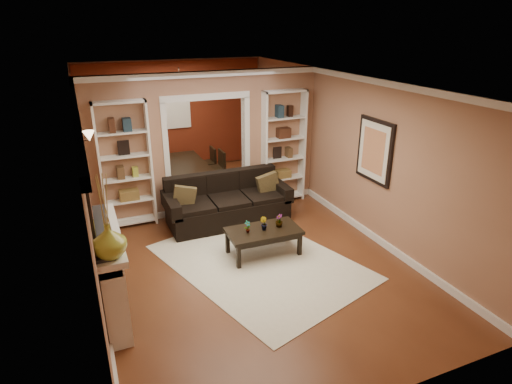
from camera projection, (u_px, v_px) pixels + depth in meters
name	position (u px, v px, depth m)	size (l,w,h in m)	color
floor	(229.00, 233.00, 7.66)	(8.00, 8.00, 0.00)	brown
ceiling	(225.00, 79.00, 6.66)	(8.00, 8.00, 0.00)	white
wall_back	(174.00, 116.00, 10.58)	(8.00, 8.00, 0.00)	#A27155
wall_front	(378.00, 289.00, 3.73)	(8.00, 8.00, 0.00)	#A27155
wall_left	(84.00, 179.00, 6.35)	(8.00, 8.00, 0.00)	#A27155
wall_right	(341.00, 147.00, 7.97)	(8.00, 8.00, 0.00)	#A27155
partition_wall	(207.00, 144.00, 8.19)	(4.50, 0.15, 2.70)	#A27155
red_back_panel	(175.00, 118.00, 10.57)	(4.44, 0.04, 2.64)	maroon
dining_window	(174.00, 109.00, 10.45)	(0.78, 0.03, 0.98)	#8CA5CC
area_rug	(259.00, 262.00, 6.73)	(2.29, 3.21, 0.01)	silver
sofa	(228.00, 200.00, 7.93)	(2.29, 0.99, 0.89)	black
pillow_left	(184.00, 198.00, 7.55)	(0.39, 0.11, 0.39)	brown
pillow_right	(268.00, 185.00, 8.13)	(0.41, 0.12, 0.41)	brown
coffee_table	(263.00, 242.00, 6.89)	(1.17, 0.63, 0.44)	black
plant_left	(248.00, 227.00, 6.67)	(0.11, 0.07, 0.20)	#336626
plant_center	(264.00, 224.00, 6.77)	(0.12, 0.09, 0.21)	#336626
plant_right	(279.00, 221.00, 6.87)	(0.12, 0.12, 0.21)	#336626
bookshelf_left	(126.00, 166.00, 7.56)	(0.90, 0.30, 2.30)	white
bookshelf_right	(283.00, 148.00, 8.67)	(0.90, 0.30, 2.30)	white
fireplace	(112.00, 272.00, 5.41)	(0.32, 1.70, 1.16)	white
vase	(109.00, 241.00, 4.55)	(0.37, 0.37, 0.38)	#97A234
mirror	(86.00, 183.00, 4.91)	(0.03, 0.95, 1.10)	silver
wall_sconce	(85.00, 138.00, 6.68)	(0.18, 0.18, 0.22)	#FFE0A5
framed_art	(374.00, 151.00, 7.02)	(0.04, 0.85, 1.05)	black
dining_table	(185.00, 174.00, 9.73)	(0.93, 1.67, 0.59)	black
dining_chair_nw	(164.00, 177.00, 9.24)	(0.39, 0.39, 0.79)	black
dining_chair_ne	(212.00, 169.00, 9.62)	(0.43, 0.43, 0.87)	black
dining_chair_sw	(158.00, 170.00, 9.76)	(0.37, 0.37, 0.76)	black
dining_chair_se	(205.00, 163.00, 10.15)	(0.39, 0.39, 0.78)	black
chandelier	(186.00, 97.00, 9.22)	(0.50, 0.50, 0.30)	#321E16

